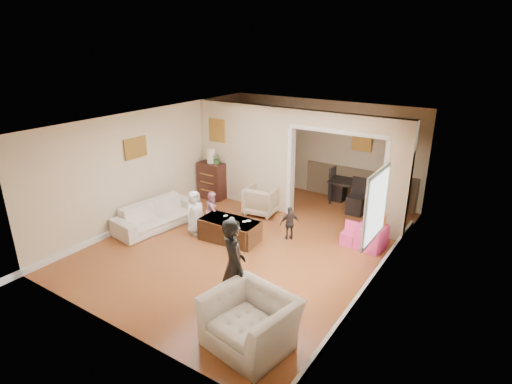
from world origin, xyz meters
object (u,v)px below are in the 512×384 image
Objects in this scene: sofa at (158,215)px; coffee_cup at (232,220)px; coffee_table at (230,230)px; cyan_cup at (367,224)px; armchair_front at (250,322)px; table_lamp at (211,156)px; adult_person at (234,266)px; armchair_back at (262,200)px; dresser at (212,180)px; child_toddler at (290,223)px; play_table at (371,237)px; child_kneel_b at (213,210)px; child_kneel_a at (195,213)px; dining_table at (365,194)px.

sofa is 1.94m from coffee_cup.
coffee_table is 15.67× the size of cyan_cup.
sofa is at bearing 161.90° from armchair_front.
adult_person reaches higher than table_lamp.
coffee_table is at bearing 153.43° from coffee_cup.
dresser reaches higher than armchair_back.
sofa is 2.71× the size of child_toddler.
table_lamp is 4.70m from play_table.
cyan_cup is 1.60m from child_toddler.
armchair_front is (3.99, -2.08, 0.09)m from sofa.
coffee_cup is at bearing -138.97° from child_kneel_b.
cyan_cup is (2.78, -0.35, 0.21)m from armchair_back.
cyan_cup is at bearing 164.82° from armchair_back.
armchair_back reaches higher than sofa.
coffee_cup is 0.12× the size of child_kneel_b.
adult_person is 1.60× the size of child_kneel_a.
armchair_back is 0.88× the size of child_kneel_b.
coffee_cup is 0.88m from child_kneel_b.
armchair_back is 1.70m from coffee_cup.
child_toddler is at bearing 40.10° from coffee_cup.
cyan_cup is 0.11× the size of child_toddler.
armchair_back is 7.54× the size of coffee_cup.
armchair_back is at bearing -79.47° from child_toddler.
coffee_table is at bearing -42.74° from table_lamp.
dining_table is 2.86m from child_toddler.
child_kneel_a is (-3.03, 2.29, 0.12)m from armchair_front.
child_toddler is at bearing -161.35° from cyan_cup.
sofa is at bearing -159.65° from cyan_cup.
cyan_cup is (4.48, -0.52, -0.62)m from table_lamp.
adult_person is 3.18m from child_kneel_b.
adult_person is at bearing 54.90° from child_toddler.
adult_person reaches higher than child_kneel_a.
dining_table is at bearing 109.68° from cyan_cup.
dresser is 3.15m from child_toddler.
table_lamp reaches higher than sofa.
dining_table is 1.81× the size of child_kneel_a.
armchair_front is 5.98m from dining_table.
armchair_front reaches higher than sofa.
armchair_front is 3.98m from child_kneel_b.
sofa is at bearing -86.78° from table_lamp.
table_lamp is (-1.70, 0.17, 0.83)m from armchair_back.
dining_table is 4.05m from child_kneel_b.
armchair_front is at bearing -95.75° from cyan_cup.
sofa is 1.73× the size of armchair_front.
child_kneel_a is at bearing -69.52° from sofa.
play_table is (2.66, 1.31, 0.02)m from coffee_table.
child_kneel_b reaches higher than sofa.
adult_person reaches higher than coffee_cup.
sofa is 5.26m from dining_table.
child_toddler is at bearing -59.99° from child_kneel_a.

